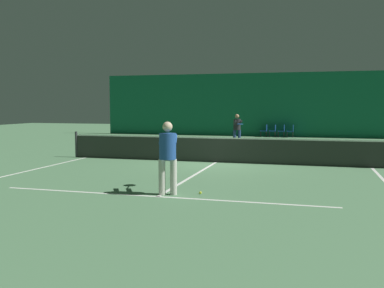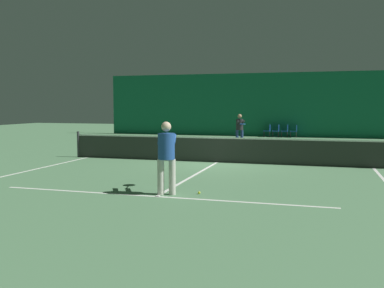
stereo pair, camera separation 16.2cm
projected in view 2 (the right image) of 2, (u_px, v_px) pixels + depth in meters
ground_plane at (217, 162)px, 16.20m from camera, size 60.00×60.00×0.00m
backdrop_curtain at (264, 105)px, 29.70m from camera, size 23.00×0.12×4.40m
court_line_baseline_far at (259, 139)px, 27.57m from camera, size 11.00×0.10×0.00m
court_line_service_far at (245, 147)px, 22.32m from camera, size 8.25×0.10×0.00m
court_line_service_near at (156, 196)px, 10.09m from camera, size 8.25×0.10×0.00m
court_line_sideline_left at (88, 157)px, 17.74m from camera, size 0.10×23.80×0.00m
court_line_sideline_right at (374, 168)px, 14.66m from camera, size 0.10×23.80×0.00m
court_line_centre at (217, 162)px, 16.20m from camera, size 0.10×12.80×0.00m
tennis_net at (217, 149)px, 16.16m from camera, size 12.00×0.10×1.07m
player_near at (166, 152)px, 10.26m from camera, size 0.73×1.44×1.76m
player_far at (240, 127)px, 23.14m from camera, size 0.78×1.40×1.68m
courtside_chair_0 at (268, 130)px, 29.22m from camera, size 0.44×0.44×0.84m
courtside_chair_1 at (277, 130)px, 29.06m from camera, size 0.44×0.44×0.84m
courtside_chair_2 at (286, 130)px, 28.89m from camera, size 0.44×0.44×0.84m
courtside_chair_3 at (295, 130)px, 28.73m from camera, size 0.44×0.44×0.84m
tennis_ball at (199, 193)px, 10.37m from camera, size 0.07×0.07×0.07m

